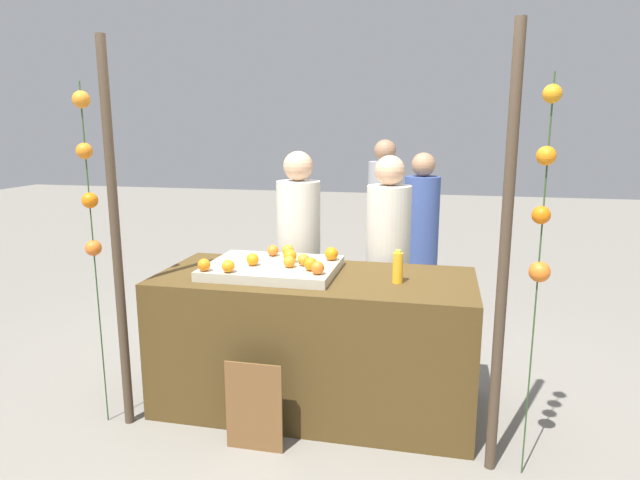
% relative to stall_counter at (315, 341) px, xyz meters
% --- Properties ---
extents(ground_plane, '(24.00, 24.00, 0.00)m').
position_rel_stall_counter_xyz_m(ground_plane, '(0.00, 0.00, -0.44)').
color(ground_plane, gray).
extents(stall_counter, '(2.01, 0.88, 0.89)m').
position_rel_stall_counter_xyz_m(stall_counter, '(0.00, 0.00, 0.00)').
color(stall_counter, '#4C3819').
rests_on(stall_counter, ground_plane).
extents(orange_tray, '(0.83, 0.65, 0.06)m').
position_rel_stall_counter_xyz_m(orange_tray, '(-0.28, 0.01, 0.47)').
color(orange_tray, '#B2AD99').
rests_on(orange_tray, stall_counter).
extents(orange_0, '(0.07, 0.07, 0.07)m').
position_rel_stall_counter_xyz_m(orange_0, '(-0.15, -0.07, 0.54)').
color(orange_0, orange).
rests_on(orange_0, orange_tray).
extents(orange_1, '(0.08, 0.08, 0.08)m').
position_rel_stall_counter_xyz_m(orange_1, '(-0.48, -0.26, 0.54)').
color(orange_1, orange).
rests_on(orange_1, orange_tray).
extents(orange_2, '(0.08, 0.08, 0.08)m').
position_rel_stall_counter_xyz_m(orange_2, '(-0.39, -0.07, 0.54)').
color(orange_2, orange).
rests_on(orange_2, orange_tray).
extents(orange_3, '(0.08, 0.08, 0.08)m').
position_rel_stall_counter_xyz_m(orange_3, '(0.06, -0.19, 0.54)').
color(orange_3, orange).
rests_on(orange_3, orange_tray).
extents(orange_4, '(0.08, 0.08, 0.08)m').
position_rel_stall_counter_xyz_m(orange_4, '(-0.24, 0.24, 0.54)').
color(orange_4, orange).
rests_on(orange_4, orange_tray).
extents(orange_5, '(0.08, 0.08, 0.08)m').
position_rel_stall_counter_xyz_m(orange_5, '(-0.07, 0.00, 0.54)').
color(orange_5, orange).
rests_on(orange_5, orange_tray).
extents(orange_6, '(0.08, 0.08, 0.08)m').
position_rel_stall_counter_xyz_m(orange_6, '(0.00, -0.11, 0.54)').
color(orange_6, orange).
rests_on(orange_6, orange_tray).
extents(orange_7, '(0.08, 0.08, 0.08)m').
position_rel_stall_counter_xyz_m(orange_7, '(-0.35, 0.22, 0.54)').
color(orange_7, orange).
rests_on(orange_7, orange_tray).
extents(orange_8, '(0.08, 0.08, 0.08)m').
position_rel_stall_counter_xyz_m(orange_8, '(-0.64, -0.26, 0.54)').
color(orange_8, orange).
rests_on(orange_8, orange_tray).
extents(orange_9, '(0.09, 0.09, 0.09)m').
position_rel_stall_counter_xyz_m(orange_9, '(0.07, 0.18, 0.55)').
color(orange_9, orange).
rests_on(orange_9, orange_tray).
extents(orange_10, '(0.09, 0.09, 0.09)m').
position_rel_stall_counter_xyz_m(orange_10, '(-0.18, 0.06, 0.55)').
color(orange_10, orange).
rests_on(orange_10, orange_tray).
extents(juice_bottle, '(0.06, 0.06, 0.20)m').
position_rel_stall_counter_xyz_m(juice_bottle, '(0.53, -0.05, 0.54)').
color(juice_bottle, gold).
rests_on(juice_bottle, stall_counter).
extents(chalkboard_sign, '(0.33, 0.03, 0.54)m').
position_rel_stall_counter_xyz_m(chalkboard_sign, '(-0.22, -0.59, -0.18)').
color(chalkboard_sign, brown).
rests_on(chalkboard_sign, ground_plane).
extents(vendor_left, '(0.33, 0.33, 1.64)m').
position_rel_stall_counter_xyz_m(vendor_left, '(-0.28, 0.66, 0.32)').
color(vendor_left, beige).
rests_on(vendor_left, ground_plane).
extents(vendor_right, '(0.32, 0.32, 1.62)m').
position_rel_stall_counter_xyz_m(vendor_right, '(0.40, 0.68, 0.31)').
color(vendor_right, beige).
rests_on(vendor_right, ground_plane).
extents(crowd_person_0, '(0.32, 0.32, 1.59)m').
position_rel_stall_counter_xyz_m(crowd_person_0, '(0.60, 1.75, 0.30)').
color(crowd_person_0, '#384C8C').
rests_on(crowd_person_0, ground_plane).
extents(crowd_person_1, '(0.34, 0.34, 1.69)m').
position_rel_stall_counter_xyz_m(crowd_person_1, '(0.18, 2.48, 0.34)').
color(crowd_person_1, '#99999E').
rests_on(crowd_person_1, ground_plane).
extents(canopy_post_left, '(0.06, 0.06, 2.31)m').
position_rel_stall_counter_xyz_m(canopy_post_left, '(-1.08, -0.48, 0.71)').
color(canopy_post_left, '#473828').
rests_on(canopy_post_left, ground_plane).
extents(canopy_post_right, '(0.06, 0.06, 2.31)m').
position_rel_stall_counter_xyz_m(canopy_post_right, '(1.08, -0.48, 0.71)').
color(canopy_post_right, '#473828').
rests_on(canopy_post_right, ground_plane).
extents(garland_strand_left, '(0.11, 0.11, 2.06)m').
position_rel_stall_counter_xyz_m(garland_strand_left, '(-1.23, -0.49, 1.08)').
color(garland_strand_left, '#2D4C23').
rests_on(garland_strand_left, ground_plane).
extents(garland_strand_right, '(0.11, 0.11, 2.06)m').
position_rel_stall_counter_xyz_m(garland_strand_right, '(1.24, -0.50, 1.02)').
color(garland_strand_right, '#2D4C23').
rests_on(garland_strand_right, ground_plane).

